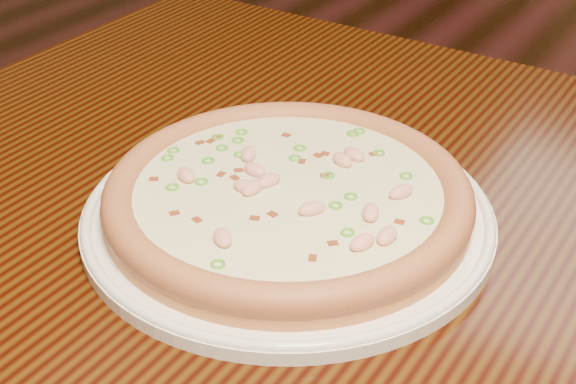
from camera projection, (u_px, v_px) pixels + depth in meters
The scene contains 4 objects.
ground at pixel (534, 340), 1.67m from camera, with size 9.00×9.00×0.00m, color black.
hero_table at pixel (426, 323), 0.74m from camera, with size 1.20×0.80×0.75m.
plate at pixel (288, 213), 0.70m from camera, with size 0.36×0.36×0.02m.
pizza at pixel (288, 195), 0.69m from camera, with size 0.32×0.32×0.03m.
Camera 1 is at (0.24, -1.32, 1.15)m, focal length 50.00 mm.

